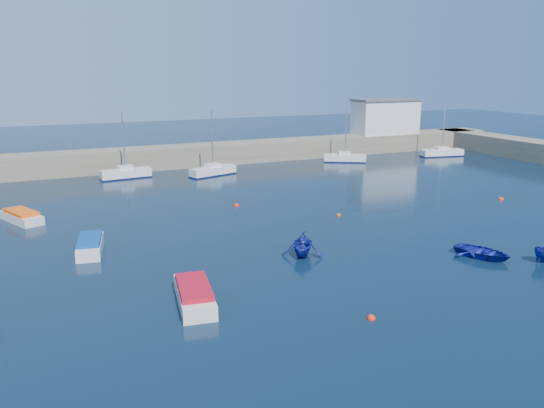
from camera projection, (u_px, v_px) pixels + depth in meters
name	position (u px, v px, depth m)	size (l,w,h in m)	color
ground	(438.00, 296.00, 29.24)	(220.00, 220.00, 0.00)	black
back_wall	(196.00, 155.00, 69.47)	(96.00, 4.50, 2.60)	#736A57
right_arm	(525.00, 149.00, 74.87)	(4.50, 32.00, 2.60)	#736A57
harbor_office	(386.00, 117.00, 80.64)	(10.00, 4.00, 5.00)	silver
sailboat_5	(126.00, 173.00, 60.88)	(5.77, 2.12, 7.55)	silver
sailboat_6	(213.00, 171.00, 62.57)	(5.96, 3.25, 7.61)	silver
sailboat_7	(345.00, 158.00, 71.83)	(5.62, 4.25, 7.46)	silver
sailboat_8	(442.00, 152.00, 76.57)	(6.42, 2.85, 8.13)	silver
motorboat_0	(194.00, 294.00, 28.18)	(2.48, 5.13, 1.10)	silver
motorboat_1	(90.00, 245.00, 36.18)	(2.29, 4.57, 1.07)	silver
motorboat_2	(22.00, 216.00, 43.49)	(3.40, 4.89, 0.96)	silver
dinghy_center	(482.00, 252.00, 35.16)	(2.61, 3.65, 0.76)	navy
dinghy_left	(303.00, 244.00, 35.45)	(2.71, 3.14, 1.65)	navy
buoy_0	(371.00, 319.00, 26.57)	(0.45, 0.45, 0.45)	red
buoy_1	(339.00, 216.00, 45.41)	(0.40, 0.40, 0.40)	red
buoy_3	(236.00, 206.00, 48.66)	(0.50, 0.50, 0.50)	red
buoy_4	(501.00, 199.00, 51.05)	(0.50, 0.50, 0.50)	red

